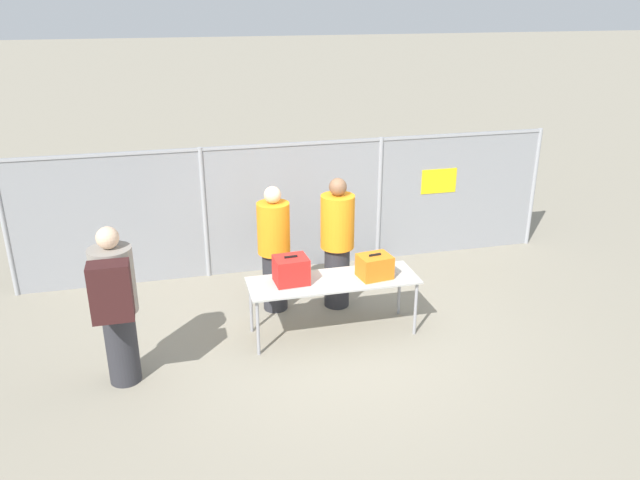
% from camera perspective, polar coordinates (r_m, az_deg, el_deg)
% --- Properties ---
extents(ground_plane, '(120.00, 120.00, 0.00)m').
position_cam_1_polar(ground_plane, '(7.97, 1.28, -8.98)').
color(ground_plane, gray).
extents(fence_section, '(8.30, 0.07, 2.01)m').
position_cam_1_polar(fence_section, '(9.59, -2.22, 3.38)').
color(fence_section, '#9EA0A5').
rests_on(fence_section, ground_plane).
extents(inspection_table, '(2.12, 0.69, 0.75)m').
position_cam_1_polar(inspection_table, '(7.77, 1.21, -4.00)').
color(inspection_table, '#B2B2AD').
rests_on(inspection_table, ground_plane).
extents(suitcase_red, '(0.42, 0.36, 0.36)m').
position_cam_1_polar(suitcase_red, '(7.61, -2.66, -2.76)').
color(suitcase_red, red).
rests_on(suitcase_red, inspection_table).
extents(suitcase_orange, '(0.43, 0.37, 0.31)m').
position_cam_1_polar(suitcase_orange, '(7.79, 5.02, -2.41)').
color(suitcase_orange, orange).
rests_on(suitcase_orange, inspection_table).
extents(traveler_hooded, '(0.46, 0.71, 1.84)m').
position_cam_1_polar(traveler_hooded, '(6.97, -18.20, -5.43)').
color(traveler_hooded, '#2D2D33').
rests_on(traveler_hooded, ground_plane).
extents(security_worker_near, '(0.45, 0.45, 1.83)m').
position_cam_1_polar(security_worker_near, '(8.39, 1.59, -0.15)').
color(security_worker_near, '#2D2D33').
rests_on(security_worker_near, ground_plane).
extents(security_worker_far, '(0.43, 0.43, 1.75)m').
position_cam_1_polar(security_worker_far, '(8.32, -4.23, -0.68)').
color(security_worker_far, '#2D2D33').
rests_on(security_worker_far, ground_plane).
extents(utility_trailer, '(4.26, 2.18, 0.77)m').
position_cam_1_polar(utility_trailer, '(12.11, 1.31, 4.29)').
color(utility_trailer, '#B2B2B7').
rests_on(utility_trailer, ground_plane).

